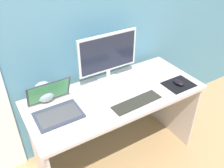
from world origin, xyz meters
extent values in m
plane|color=tan|center=(0.00, 0.00, 0.00)|extent=(8.00, 8.00, 0.00)
cube|color=teal|center=(0.00, 0.40, 1.25)|extent=(6.00, 0.04, 2.50)
cube|color=beige|center=(0.00, 0.00, 0.71)|extent=(1.44, 0.63, 0.03)
cube|color=beige|center=(-0.68, 0.00, 0.35)|extent=(0.02, 0.59, 0.70)
cube|color=beige|center=(0.68, 0.00, 0.35)|extent=(0.02, 0.59, 0.70)
cube|color=silver|center=(0.06, 0.22, 0.73)|extent=(0.18, 0.14, 0.01)
cylinder|color=silver|center=(0.06, 0.22, 0.78)|extent=(0.04, 0.04, 0.08)
cube|color=silver|center=(0.06, 0.22, 0.99)|extent=(0.54, 0.02, 0.33)
cube|color=#1E2333|center=(0.06, 0.21, 0.99)|extent=(0.50, 0.00, 0.29)
cube|color=#343B4E|center=(-0.49, -0.02, 0.74)|extent=(0.33, 0.23, 0.02)
cube|color=#47474C|center=(-0.49, -0.03, 0.75)|extent=(0.29, 0.17, 0.00)
cube|color=#343B4E|center=(-0.49, 0.14, 0.85)|extent=(0.33, 0.09, 0.21)
cube|color=#4CB266|center=(-0.49, 0.14, 0.85)|extent=(0.30, 0.08, 0.18)
sphere|color=silver|center=(-0.51, 0.22, 0.81)|extent=(0.16, 0.16, 0.16)
cube|color=#2A2A22|center=(0.07, -0.18, 0.73)|extent=(0.41, 0.13, 0.01)
cube|color=black|center=(0.53, -0.17, 0.73)|extent=(0.25, 0.20, 0.00)
ellipsoid|color=black|center=(0.52, -0.17, 0.75)|extent=(0.08, 0.11, 0.04)
camera|label=1|loc=(-0.84, -1.32, 1.87)|focal=38.60mm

